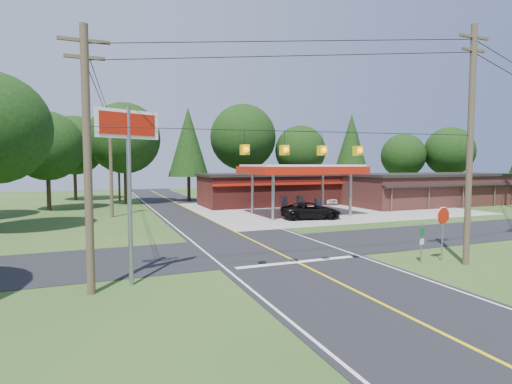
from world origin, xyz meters
name	(u,v)px	position (x,y,z in m)	size (l,w,h in m)	color
ground	(268,248)	(0.00, 0.00, 0.00)	(120.00, 120.00, 0.00)	#26491A
main_highway	(268,248)	(0.00, 0.00, 0.01)	(8.00, 120.00, 0.02)	black
cross_road	(268,248)	(0.00, 0.00, 0.01)	(70.00, 7.00, 0.02)	black
lane_center_yellow	(268,248)	(0.00, 0.00, 0.03)	(0.15, 110.00, 0.00)	yellow
gas_canopy	(301,171)	(9.00, 13.00, 4.27)	(10.60, 7.40, 4.88)	gray
convenience_store	(269,189)	(10.00, 22.98, 1.92)	(16.40, 7.55, 3.80)	maroon
strip_building	(428,189)	(28.00, 15.98, 1.91)	(20.40, 8.75, 3.80)	#381A17
utility_pole_near_right	(470,142)	(7.50, -7.00, 5.96)	(1.80, 0.30, 11.50)	#473828
utility_pole_near_left	(87,156)	(-9.50, -5.00, 5.20)	(1.80, 0.30, 10.00)	#473828
utility_pole_far_left	(111,161)	(-8.00, 18.00, 5.20)	(1.80, 0.30, 10.00)	#473828
utility_pole_north	(119,165)	(-6.50, 35.00, 4.75)	(0.30, 0.30, 9.50)	#473828
overhead_beacons	(304,133)	(-1.00, -6.00, 6.21)	(17.04, 2.04, 1.03)	black
treeline_backdrop	(191,141)	(0.82, 24.01, 7.49)	(70.27, 51.59, 13.30)	#332316
suv_car	(311,211)	(8.50, 10.00, 0.74)	(5.31, 5.31, 1.48)	black
sedan_car	(327,199)	(17.00, 21.00, 0.64)	(3.75, 3.75, 1.28)	white
big_stop_sign	(129,153)	(-8.00, -4.42, 5.35)	(2.48, 1.11, 7.16)	gray
octagonal_stop_sign	(443,220)	(7.00, -6.01, 2.10)	(0.95, 0.16, 2.79)	gray
route_sign_post	(422,239)	(5.80, -5.86, 1.18)	(0.39, 0.18, 2.00)	gray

